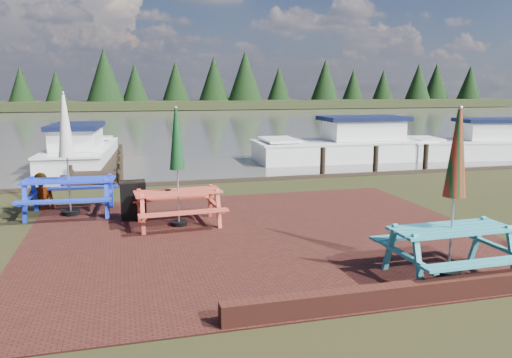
{
  "coord_description": "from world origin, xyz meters",
  "views": [
    {
      "loc": [
        -2.53,
        -8.22,
        2.9
      ],
      "look_at": [
        0.13,
        1.81,
        1.0
      ],
      "focal_mm": 35.0,
      "sensor_mm": 36.0,
      "label": 1
    }
  ],
  "objects_px": {
    "picnic_table_blue": "(68,174)",
    "boat_far": "(477,145)",
    "chalkboard": "(133,200)",
    "picnic_table_teal": "(452,220)",
    "person": "(40,173)",
    "picnic_table_red": "(178,186)",
    "boat_jetty": "(81,153)",
    "jetty": "(99,163)",
    "boat_near": "(347,146)"
  },
  "relations": [
    {
      "from": "boat_jetty",
      "to": "boat_near",
      "type": "height_order",
      "value": "boat_near"
    },
    {
      "from": "picnic_table_blue",
      "to": "picnic_table_red",
      "type": "bearing_deg",
      "value": -29.01
    },
    {
      "from": "picnic_table_red",
      "to": "picnic_table_blue",
      "type": "xyz_separation_m",
      "value": [
        -2.32,
        1.55,
        0.1
      ]
    },
    {
      "from": "picnic_table_blue",
      "to": "jetty",
      "type": "bearing_deg",
      "value": 92.48
    },
    {
      "from": "boat_far",
      "to": "person",
      "type": "relative_size",
      "value": 3.62
    },
    {
      "from": "jetty",
      "to": "boat_near",
      "type": "height_order",
      "value": "boat_near"
    },
    {
      "from": "picnic_table_blue",
      "to": "boat_far",
      "type": "distance_m",
      "value": 17.84
    },
    {
      "from": "jetty",
      "to": "boat_jetty",
      "type": "distance_m",
      "value": 1.34
    },
    {
      "from": "chalkboard",
      "to": "boat_near",
      "type": "distance_m",
      "value": 12.57
    },
    {
      "from": "picnic_table_red",
      "to": "picnic_table_blue",
      "type": "distance_m",
      "value": 2.79
    },
    {
      "from": "boat_far",
      "to": "boat_near",
      "type": "bearing_deg",
      "value": 90.46
    },
    {
      "from": "jetty",
      "to": "boat_near",
      "type": "distance_m",
      "value": 10.25
    },
    {
      "from": "picnic_table_teal",
      "to": "boat_far",
      "type": "relative_size",
      "value": 0.4
    },
    {
      "from": "picnic_table_red",
      "to": "boat_jetty",
      "type": "distance_m",
      "value": 10.6
    },
    {
      "from": "boat_jetty",
      "to": "chalkboard",
      "type": "bearing_deg",
      "value": -74.71
    },
    {
      "from": "picnic_table_teal",
      "to": "boat_far",
      "type": "bearing_deg",
      "value": 49.14
    },
    {
      "from": "picnic_table_blue",
      "to": "person",
      "type": "xyz_separation_m",
      "value": [
        -0.73,
        0.77,
        -0.08
      ]
    },
    {
      "from": "picnic_table_teal",
      "to": "person",
      "type": "distance_m",
      "value": 9.28
    },
    {
      "from": "picnic_table_teal",
      "to": "jetty",
      "type": "distance_m",
      "value": 14.37
    },
    {
      "from": "person",
      "to": "boat_far",
      "type": "bearing_deg",
      "value": -163.12
    },
    {
      "from": "chalkboard",
      "to": "boat_far",
      "type": "xyz_separation_m",
      "value": [
        15.04,
        7.76,
        -0.07
      ]
    },
    {
      "from": "picnic_table_blue",
      "to": "person",
      "type": "distance_m",
      "value": 1.06
    },
    {
      "from": "picnic_table_teal",
      "to": "boat_jetty",
      "type": "bearing_deg",
      "value": 113.43
    },
    {
      "from": "picnic_table_teal",
      "to": "boat_near",
      "type": "height_order",
      "value": "picnic_table_teal"
    },
    {
      "from": "jetty",
      "to": "boat_jetty",
      "type": "height_order",
      "value": "boat_jetty"
    },
    {
      "from": "picnic_table_teal",
      "to": "chalkboard",
      "type": "relative_size",
      "value": 2.96
    },
    {
      "from": "picnic_table_blue",
      "to": "jetty",
      "type": "xyz_separation_m",
      "value": [
        0.3,
        7.59,
        -0.86
      ]
    },
    {
      "from": "boat_near",
      "to": "boat_far",
      "type": "bearing_deg",
      "value": -96.84
    },
    {
      "from": "boat_near",
      "to": "picnic_table_red",
      "type": "bearing_deg",
      "value": 140.12
    },
    {
      "from": "chalkboard",
      "to": "boat_jetty",
      "type": "distance_m",
      "value": 9.71
    },
    {
      "from": "jetty",
      "to": "boat_far",
      "type": "height_order",
      "value": "boat_far"
    },
    {
      "from": "boat_far",
      "to": "jetty",
      "type": "bearing_deg",
      "value": 96.41
    },
    {
      "from": "boat_far",
      "to": "picnic_table_red",
      "type": "bearing_deg",
      "value": 129.73
    },
    {
      "from": "picnic_table_teal",
      "to": "boat_jetty",
      "type": "height_order",
      "value": "picnic_table_teal"
    },
    {
      "from": "picnic_table_red",
      "to": "boat_far",
      "type": "distance_m",
      "value": 16.47
    },
    {
      "from": "picnic_table_teal",
      "to": "picnic_table_red",
      "type": "distance_m",
      "value": 5.48
    },
    {
      "from": "picnic_table_red",
      "to": "chalkboard",
      "type": "distance_m",
      "value": 1.22
    },
    {
      "from": "chalkboard",
      "to": "picnic_table_teal",
      "type": "bearing_deg",
      "value": -44.91
    },
    {
      "from": "picnic_table_red",
      "to": "jetty",
      "type": "relative_size",
      "value": 0.28
    },
    {
      "from": "chalkboard",
      "to": "person",
      "type": "relative_size",
      "value": 0.49
    },
    {
      "from": "picnic_table_red",
      "to": "boat_jetty",
      "type": "xyz_separation_m",
      "value": [
        -2.74,
        10.23,
        -0.5
      ]
    },
    {
      "from": "boat_far",
      "to": "person",
      "type": "distance_m",
      "value": 18.24
    },
    {
      "from": "chalkboard",
      "to": "jetty",
      "type": "distance_m",
      "value": 8.52
    },
    {
      "from": "chalkboard",
      "to": "boat_jetty",
      "type": "relative_size",
      "value": 0.13
    },
    {
      "from": "jetty",
      "to": "picnic_table_red",
      "type": "bearing_deg",
      "value": -77.55
    },
    {
      "from": "chalkboard",
      "to": "boat_far",
      "type": "distance_m",
      "value": 16.93
    },
    {
      "from": "boat_jetty",
      "to": "person",
      "type": "distance_m",
      "value": 7.93
    },
    {
      "from": "picnic_table_blue",
      "to": "chalkboard",
      "type": "bearing_deg",
      "value": -26.68
    },
    {
      "from": "boat_jetty",
      "to": "boat_far",
      "type": "distance_m",
      "value": 16.96
    },
    {
      "from": "picnic_table_blue",
      "to": "chalkboard",
      "type": "distance_m",
      "value": 1.72
    }
  ]
}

